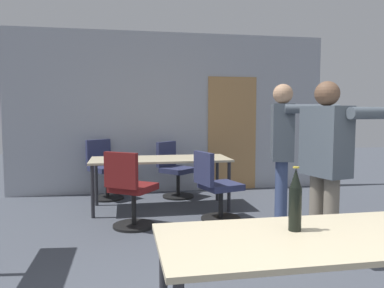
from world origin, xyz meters
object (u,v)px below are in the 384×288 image
office_chair_mid_tucked (175,171)px  beer_bottle (295,201)px  person_right_polo (327,155)px  person_left_plaid (283,142)px  office_chair_side_rolled (216,189)px  office_chair_far_right (130,192)px  office_chair_near_pushed (105,171)px

office_chair_mid_tucked → beer_bottle: size_ratio=2.51×
person_right_polo → beer_bottle: (-0.91, -1.24, -0.10)m
person_left_plaid → office_chair_side_rolled: (-0.69, 0.50, -0.64)m
office_chair_far_right → beer_bottle: (0.88, -2.59, 0.46)m
office_chair_far_right → office_chair_near_pushed: office_chair_near_pushed is taller
person_right_polo → office_chair_mid_tucked: person_right_polo is taller
office_chair_side_rolled → beer_bottle: 2.79m
office_chair_side_rolled → office_chair_far_right: office_chair_far_right is taller
person_left_plaid → person_right_polo: bearing=17.7°
office_chair_near_pushed → beer_bottle: 4.51m
office_chair_far_right → office_chair_near_pushed: bearing=137.4°
office_chair_far_right → person_left_plaid: bearing=23.5°
office_chair_mid_tucked → person_right_polo: bearing=67.2°
office_chair_side_rolled → beer_bottle: (-0.22, -2.73, 0.50)m
person_right_polo → office_chair_mid_tucked: (-1.03, 2.98, -0.59)m
office_chair_mid_tucked → office_chair_side_rolled: (0.34, -1.48, -0.01)m
office_chair_mid_tucked → beer_bottle: 4.25m
office_chair_side_rolled → office_chair_far_right: 1.11m
office_chair_mid_tucked → person_left_plaid: bearing=75.7°
person_left_plaid → office_chair_far_right: 1.93m
person_right_polo → office_chair_far_right: size_ratio=1.78×
person_right_polo → person_left_plaid: bearing=166.0°
person_left_plaid → beer_bottle: bearing=-4.0°
person_right_polo → office_chair_near_pushed: size_ratio=1.77×
office_chair_mid_tucked → office_chair_near_pushed: 1.15m
office_chair_near_pushed → person_right_polo: bearing=91.2°
office_chair_mid_tucked → office_chair_far_right: size_ratio=0.96×
office_chair_far_right → beer_bottle: 2.77m
person_left_plaid → office_chair_mid_tucked: 2.33m
person_left_plaid → office_chair_near_pushed: person_left_plaid is taller
office_chair_near_pushed → beer_bottle: size_ratio=2.63×
person_right_polo → beer_bottle: person_right_polo is taller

